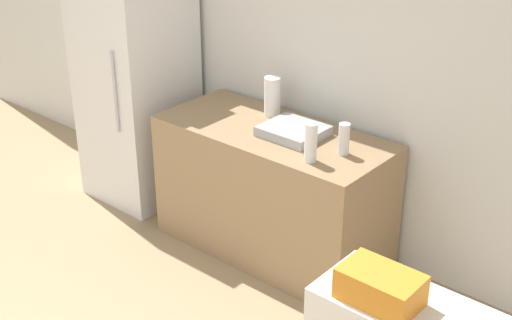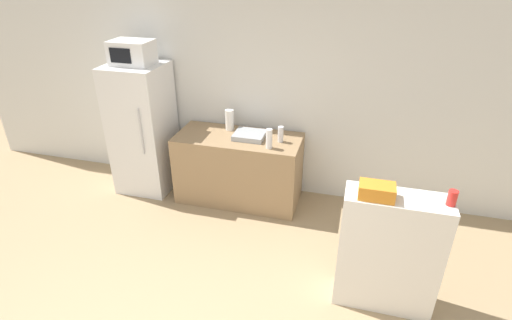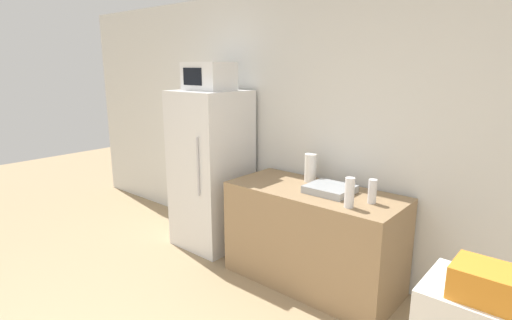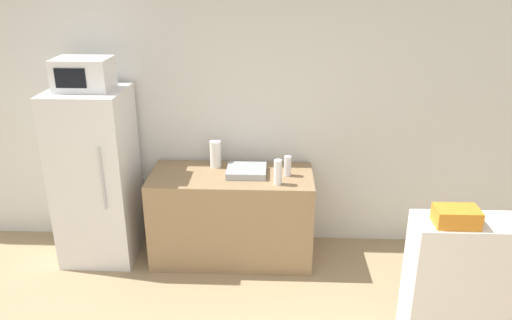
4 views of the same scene
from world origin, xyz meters
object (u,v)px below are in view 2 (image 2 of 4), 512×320
at_px(bottle_tall, 269,139).
at_px(jar, 452,198).
at_px(bottle_short, 281,134).
at_px(microwave, 132,53).
at_px(basket, 377,191).
at_px(refrigerator, 143,129).
at_px(paper_towel_roll, 230,120).

xyz_separation_m(bottle_tall, jar, (1.69, -1.12, 0.20)).
bearing_deg(jar, bottle_short, 140.56).
bearing_deg(microwave, basket, -25.48).
relative_size(bottle_tall, bottle_short, 1.22).
height_order(bottle_tall, bottle_short, bottle_tall).
height_order(refrigerator, paper_towel_roll, refrigerator).
distance_m(microwave, paper_towel_roll, 1.38).
bearing_deg(bottle_tall, jar, -33.48).
height_order(bottle_tall, paper_towel_roll, paper_towel_roll).
distance_m(bottle_short, jar, 2.08).
bearing_deg(microwave, bottle_tall, -6.58).
bearing_deg(basket, refrigerator, 154.50).
bearing_deg(paper_towel_roll, refrigerator, -170.14).
relative_size(refrigerator, jar, 13.20).
height_order(microwave, basket, microwave).
relative_size(bottle_short, paper_towel_roll, 0.73).
xyz_separation_m(microwave, basket, (2.83, -1.35, -0.61)).
xyz_separation_m(refrigerator, bottle_short, (1.79, 0.00, 0.13)).
relative_size(refrigerator, basket, 5.95).
bearing_deg(basket, bottle_tall, 134.53).
distance_m(microwave, jar, 3.68).
relative_size(microwave, jar, 3.82).
bearing_deg(basket, paper_towel_roll, 138.25).
bearing_deg(bottle_short, jar, -39.44).
xyz_separation_m(bottle_tall, paper_towel_roll, (-0.59, 0.39, 0.01)).
bearing_deg(jar, basket, -175.90).
xyz_separation_m(microwave, bottle_tall, (1.70, -0.20, -0.81)).
bearing_deg(bottle_tall, basket, -45.47).
distance_m(bottle_short, basket, 1.72).
height_order(refrigerator, jar, refrigerator).
distance_m(basket, jar, 0.55).
xyz_separation_m(microwave, bottle_short, (1.79, 0.00, -0.83)).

